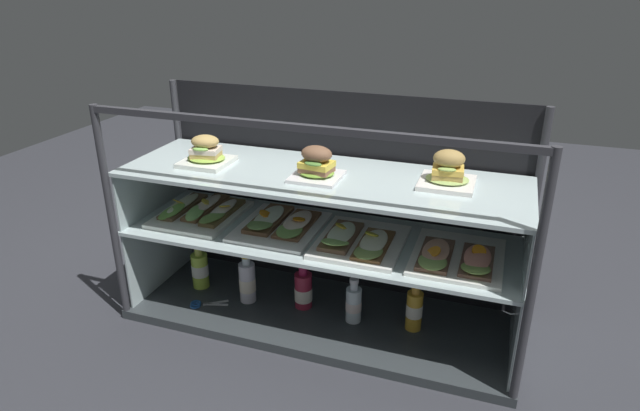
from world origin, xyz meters
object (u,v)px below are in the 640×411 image
at_px(juice_bottle_front_second, 303,290).
at_px(juice_bottle_front_fourth, 354,304).
at_px(plated_roll_sandwich_near_right_corner, 317,165).
at_px(juice_bottle_back_center, 247,282).
at_px(plated_roll_sandwich_right_of_center, 206,153).
at_px(kitchen_scissors, 200,304).
at_px(open_sandwich_tray_near_right_corner, 358,241).
at_px(juice_bottle_front_left_end, 200,269).
at_px(open_sandwich_tray_far_left, 201,211).
at_px(juice_bottle_back_left, 414,309).
at_px(plated_roll_sandwich_mid_left, 448,172).
at_px(open_sandwich_tray_left_of_center, 456,257).
at_px(open_sandwich_tray_center, 280,224).

relative_size(juice_bottle_front_second, juice_bottle_front_fourth, 1.06).
xyz_separation_m(plated_roll_sandwich_near_right_corner, juice_bottle_back_center, (-0.31, 0.02, -0.54)).
distance_m(plated_roll_sandwich_near_right_corner, juice_bottle_front_fourth, 0.58).
bearing_deg(plated_roll_sandwich_near_right_corner, plated_roll_sandwich_right_of_center, 178.80).
bearing_deg(juice_bottle_front_second, plated_roll_sandwich_right_of_center, -173.17).
bearing_deg(kitchen_scissors, juice_bottle_front_second, 18.47).
xyz_separation_m(open_sandwich_tray_near_right_corner, juice_bottle_front_left_end, (-0.71, 0.06, -0.28)).
relative_size(open_sandwich_tray_far_left, juice_bottle_front_second, 1.81).
height_order(juice_bottle_front_left_end, juice_bottle_back_left, juice_bottle_back_left).
bearing_deg(open_sandwich_tray_near_right_corner, juice_bottle_front_fourth, 122.51).
bearing_deg(open_sandwich_tray_far_left, juice_bottle_front_second, 1.74).
bearing_deg(plated_roll_sandwich_mid_left, plated_roll_sandwich_right_of_center, -175.22).
distance_m(open_sandwich_tray_left_of_center, juice_bottle_back_left, 0.32).
bearing_deg(juice_bottle_back_center, juice_bottle_front_fourth, 0.82).
relative_size(open_sandwich_tray_center, open_sandwich_tray_near_right_corner, 1.00).
xyz_separation_m(juice_bottle_front_fourth, kitchen_scissors, (-0.62, -0.11, -0.07)).
height_order(juice_bottle_front_second, juice_bottle_back_left, juice_bottle_back_left).
xyz_separation_m(open_sandwich_tray_center, kitchen_scissors, (-0.32, -0.12, -0.36)).
height_order(open_sandwich_tray_near_right_corner, kitchen_scissors, open_sandwich_tray_near_right_corner).
bearing_deg(open_sandwich_tray_left_of_center, open_sandwich_tray_near_right_corner, 179.12).
distance_m(open_sandwich_tray_center, juice_bottle_front_second, 0.30).
bearing_deg(plated_roll_sandwich_near_right_corner, juice_bottle_front_second, 145.32).
xyz_separation_m(plated_roll_sandwich_mid_left, kitchen_scissors, (-0.93, -0.17, -0.63)).
height_order(plated_roll_sandwich_right_of_center, open_sandwich_tray_left_of_center, plated_roll_sandwich_right_of_center).
bearing_deg(open_sandwich_tray_center, plated_roll_sandwich_near_right_corner, -12.11).
distance_m(plated_roll_sandwich_mid_left, open_sandwich_tray_left_of_center, 0.29).
relative_size(plated_roll_sandwich_right_of_center, plated_roll_sandwich_near_right_corner, 1.03).
bearing_deg(open_sandwich_tray_left_of_center, open_sandwich_tray_far_left, 177.21).
distance_m(plated_roll_sandwich_right_of_center, open_sandwich_tray_center, 0.39).
bearing_deg(plated_roll_sandwich_mid_left, kitchen_scissors, -169.88).
distance_m(juice_bottle_front_second, kitchen_scissors, 0.43).
relative_size(juice_bottle_front_second, kitchen_scissors, 1.25).
height_order(open_sandwich_tray_left_of_center, juice_bottle_front_fourth, open_sandwich_tray_left_of_center).
bearing_deg(open_sandwich_tray_center, open_sandwich_tray_near_right_corner, -6.85).
xyz_separation_m(open_sandwich_tray_far_left, juice_bottle_back_left, (0.89, 0.01, -0.28)).
xyz_separation_m(plated_roll_sandwich_near_right_corner, juice_bottle_front_fourth, (0.14, 0.02, -0.56)).
height_order(open_sandwich_tray_near_right_corner, juice_bottle_back_left, open_sandwich_tray_near_right_corner).
distance_m(open_sandwich_tray_left_of_center, juice_bottle_front_second, 0.66).
relative_size(juice_bottle_back_center, juice_bottle_back_left, 1.03).
distance_m(plated_roll_sandwich_right_of_center, plated_roll_sandwich_mid_left, 0.90).
relative_size(open_sandwich_tray_far_left, juice_bottle_front_left_end, 1.72).
height_order(open_sandwich_tray_far_left, juice_bottle_front_second, open_sandwich_tray_far_left).
distance_m(plated_roll_sandwich_right_of_center, juice_bottle_back_left, 0.98).
relative_size(plated_roll_sandwich_mid_left, open_sandwich_tray_far_left, 0.52).
xyz_separation_m(juice_bottle_back_center, juice_bottle_front_second, (0.23, 0.04, -0.01)).
xyz_separation_m(open_sandwich_tray_far_left, juice_bottle_back_center, (0.20, -0.02, -0.28)).
distance_m(plated_roll_sandwich_right_of_center, juice_bottle_front_left_end, 0.56).
bearing_deg(open_sandwich_tray_left_of_center, juice_bottle_front_second, 173.86).
bearing_deg(open_sandwich_tray_far_left, open_sandwich_tray_center, -0.95).
bearing_deg(open_sandwich_tray_near_right_corner, kitchen_scissors, -173.14).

